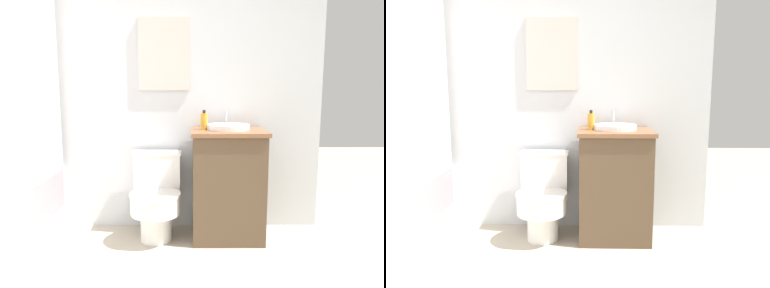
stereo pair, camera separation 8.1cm
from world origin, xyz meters
The scene contains 5 objects.
wall_back centered at (0.01, 2.05, 1.25)m, with size 3.31×0.07×2.50m.
toilet centered at (0.30, 1.77, 0.33)m, with size 0.39×0.50×0.67m.
vanity centered at (0.86, 1.77, 0.43)m, with size 0.57×0.46×0.87m.
sink centered at (0.86, 1.80, 0.89)m, with size 0.33×0.36×0.13m.
soap_bottle centered at (0.67, 1.80, 0.93)m, with size 0.06×0.06×0.15m.
Camera 2 is at (0.65, -1.07, 1.22)m, focal length 35.00 mm.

